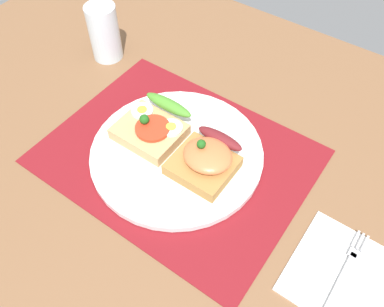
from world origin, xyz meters
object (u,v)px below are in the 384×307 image
Objects in this scene: sandwich_egg_tomato at (154,126)px; drinking_glass at (104,33)px; sandwich_salmon at (206,160)px; plate at (177,153)px; fork at (345,273)px; napkin at (346,277)px.

drinking_glass is (-21.37, 11.69, 2.52)cm from sandwich_egg_tomato.
drinking_glass is (-32.39, 12.94, 2.01)cm from sandwich_salmon.
plate is 2.76× the size of sandwich_salmon.
fork is (29.76, -3.33, -0.11)cm from plate.
sandwich_egg_tomato is 0.69× the size of fork.
sandwich_egg_tomato is (-5.42, 1.14, 2.09)cm from plate.
napkin is (35.59, -4.54, -2.66)cm from sandwich_egg_tomato.
napkin is at bearing -15.90° from drinking_glass.
drinking_glass is at bearing 164.10° from napkin.
drinking_glass reaches higher than plate.
plate is 5.92cm from sandwich_egg_tomato.
sandwich_salmon reaches higher than fork.
sandwich_egg_tomato reaches higher than fork.
sandwich_salmon is at bearing 172.37° from napkin.
sandwich_salmon is 0.67× the size of fork.
drinking_glass is at bearing 164.06° from fork.
plate is at bearing 173.57° from napkin.
drinking_glass reaches higher than napkin.
fork is at bearing -6.38° from plate.
drinking_glass reaches higher than sandwich_egg_tomato.
plate reaches higher than napkin.
sandwich_egg_tomato is 0.73× the size of napkin.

